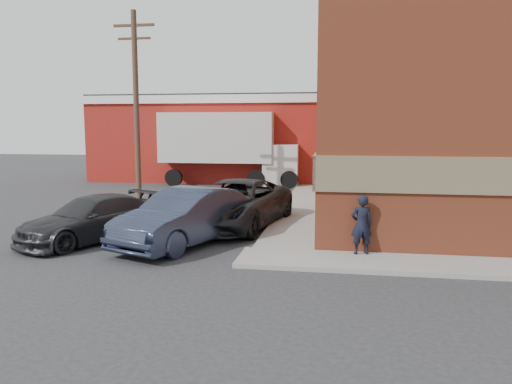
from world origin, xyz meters
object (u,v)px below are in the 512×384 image
at_px(warehouse, 221,138).
at_px(box_truck, 232,144).
at_px(man, 361,225).
at_px(sedan, 187,217).
at_px(suv_b, 92,219).
at_px(suv_a, 235,204).
at_px(utility_pole, 136,102).
at_px(brick_building, 492,101).

height_order(warehouse, box_truck, warehouse).
height_order(man, sedan, man).
distance_m(warehouse, sedan, 19.92).
relative_size(suv_b, box_truck, 0.54).
bearing_deg(box_truck, sedan, -84.21).
distance_m(man, suv_a, 5.62).
xyz_separation_m(suv_b, box_truck, (1.18, 15.52, 1.84)).
xyz_separation_m(utility_pole, suv_b, (1.98, -8.50, -4.04)).
xyz_separation_m(brick_building, box_truck, (-12.83, 7.02, -2.14)).
xyz_separation_m(suv_a, box_truck, (-2.83, 12.63, 1.70)).
bearing_deg(suv_a, suv_b, -134.05).
bearing_deg(warehouse, utility_pole, -97.77).
bearing_deg(sedan, utility_pole, 142.50).
bearing_deg(sedan, box_truck, 118.67).
bearing_deg(box_truck, utility_pole, -115.53).
relative_size(suv_a, box_truck, 0.68).
height_order(suv_b, box_truck, box_truck).
bearing_deg(box_truck, warehouse, 111.43).
bearing_deg(box_truck, brick_building, -29.94).
relative_size(warehouse, box_truck, 1.81).
xyz_separation_m(warehouse, man, (8.78, -20.25, -1.87)).
xyz_separation_m(utility_pole, sedan, (5.08, -8.50, -3.89)).
distance_m(utility_pole, man, 14.34).
relative_size(man, sedan, 0.32).
distance_m(utility_pole, suv_a, 9.09).
distance_m(brick_building, utility_pole, 16.00).
xyz_separation_m(man, sedan, (-5.20, 0.75, -0.08)).
distance_m(warehouse, suv_b, 19.62).
distance_m(suv_b, box_truck, 15.67).
height_order(brick_building, suv_b, brick_building).
relative_size(brick_building, sedan, 3.52).
xyz_separation_m(utility_pole, box_truck, (3.17, 7.02, -2.20)).
xyz_separation_m(man, box_truck, (-7.11, 16.27, 1.61)).
distance_m(warehouse, utility_pole, 11.27).
height_order(utility_pole, man, utility_pole).
xyz_separation_m(warehouse, sedan, (3.58, -19.50, -1.96)).
relative_size(man, suv_a, 0.27).
bearing_deg(sedan, brick_building, 59.53).
bearing_deg(suv_b, utility_pole, 130.56).
relative_size(utility_pole, man, 5.50).
bearing_deg(man, suv_a, -53.94).
bearing_deg(brick_building, box_truck, 151.31).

